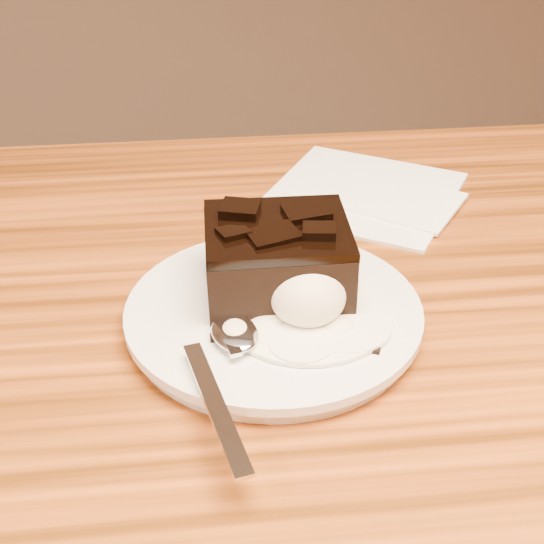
{
  "coord_description": "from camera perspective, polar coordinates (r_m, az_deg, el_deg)",
  "views": [
    {
      "loc": [
        -0.06,
        -0.39,
        1.08
      ],
      "look_at": [
        -0.01,
        0.06,
        0.79
      ],
      "focal_mm": 50.74,
      "sensor_mm": 36.0,
      "label": 1
    }
  ],
  "objects": [
    {
      "name": "crumb_a",
      "position": [
        0.51,
        -4.34,
        -4.91
      ],
      "size": [
        0.01,
        0.01,
        0.0
      ],
      "primitive_type": "cube",
      "rotation": [
        0.0,
        0.0,
        1.57
      ],
      "color": "black",
      "rests_on": "plate"
    },
    {
      "name": "plate",
      "position": [
        0.55,
        0.11,
        -3.34
      ],
      "size": [
        0.21,
        0.21,
        0.02
      ],
      "primitive_type": "cylinder",
      "color": "silver",
      "rests_on": "dining_table"
    },
    {
      "name": "brownie",
      "position": [
        0.55,
        0.39,
        0.79
      ],
      "size": [
        0.1,
        0.09,
        0.05
      ],
      "primitive_type": "cube",
      "rotation": [
        0.0,
        0.0,
        -0.02
      ],
      "color": "black",
      "rests_on": "plate"
    },
    {
      "name": "napkin",
      "position": [
        0.73,
        6.75,
        5.92
      ],
      "size": [
        0.22,
        0.22,
        0.01
      ],
      "primitive_type": "cube",
      "rotation": [
        0.0,
        0.0,
        -0.54
      ],
      "color": "white",
      "rests_on": "dining_table"
    },
    {
      "name": "ice_cream_scoop",
      "position": [
        0.52,
        2.63,
        -1.52
      ],
      "size": [
        0.05,
        0.06,
        0.05
      ],
      "primitive_type": "ellipsoid",
      "color": "#F2E7CC",
      "rests_on": "plate"
    },
    {
      "name": "melt_puddle",
      "position": [
        0.53,
        2.58,
        -3.05
      ],
      "size": [
        0.12,
        0.12,
        0.0
      ],
      "primitive_type": "cylinder",
      "color": "white",
      "rests_on": "plate"
    },
    {
      "name": "crumb_b",
      "position": [
        0.5,
        7.74,
        -5.82
      ],
      "size": [
        0.01,
        0.01,
        0.0
      ],
      "primitive_type": "cube",
      "rotation": [
        0.0,
        0.0,
        1.15
      ],
      "color": "black",
      "rests_on": "plate"
    },
    {
      "name": "spoon",
      "position": [
        0.51,
        -2.76,
        -4.66
      ],
      "size": [
        0.07,
        0.18,
        0.01
      ],
      "primitive_type": null,
      "rotation": [
        0.0,
        0.0,
        0.22
      ],
      "color": "silver",
      "rests_on": "plate"
    },
    {
      "name": "crumb_c",
      "position": [
        0.55,
        -3.1,
        -2.03
      ],
      "size": [
        0.01,
        0.0,
        0.0
      ],
      "primitive_type": "cube",
      "rotation": [
        0.0,
        0.0,
        0.11
      ],
      "color": "black",
      "rests_on": "plate"
    }
  ]
}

